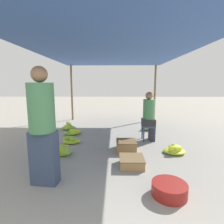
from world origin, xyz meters
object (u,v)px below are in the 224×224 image
banana_pile_left_3 (69,127)px  stool (148,128)px  banana_pile_left_1 (63,151)px  basin_black (169,189)px  crate_near (132,162)px  vendor_seated (149,115)px  banana_pile_right_0 (174,149)px  banana_pile_left_2 (71,140)px  crate_mid (126,146)px  banana_pile_left_0 (73,132)px  banana_pile_right_2 (151,122)px  vendor_foreground (42,125)px  banana_pile_right_1 (147,127)px

banana_pile_left_3 → stool: bearing=-25.0°
banana_pile_left_1 → banana_pile_left_3: bearing=101.9°
basin_black → crate_near: bearing=116.5°
vendor_seated → banana_pile_right_0: vendor_seated is taller
banana_pile_left_2 → banana_pile_left_3: 1.48m
crate_mid → vendor_seated: bearing=50.5°
stool → crate_mid: 1.04m
crate_mid → banana_pile_left_0: bearing=139.3°
stool → crate_mid: stool is taller
stool → vendor_seated: 0.35m
basin_black → stool: bearing=86.3°
banana_pile_left_0 → banana_pile_right_0: (2.58, -1.43, 0.02)m
banana_pile_left_1 → banana_pile_left_0: bearing=96.2°
basin_black → banana_pile_right_2: (0.64, 4.28, -0.01)m
vendor_foreground → banana_pile_left_1: vendor_foreground is taller
vendor_foreground → crate_mid: 2.03m
vendor_seated → crate_near: 1.77m
stool → banana_pile_right_1: bearing=80.2°
basin_black → banana_pile_right_2: bearing=81.5°
vendor_foreground → banana_pile_left_2: size_ratio=3.48×
banana_pile_left_2 → banana_pile_left_3: banana_pile_left_3 is taller
banana_pile_left_0 → banana_pile_left_3: size_ratio=0.90×
crate_mid → basin_black: bearing=-73.3°
basin_black → banana_pile_left_0: basin_black is taller
banana_pile_right_1 → banana_pile_right_2: size_ratio=1.20×
vendor_foreground → vendor_seated: size_ratio=1.34×
banana_pile_right_2 → crate_near: 3.58m
banana_pile_right_1 → banana_pile_right_2: bearing=69.5°
banana_pile_left_3 → banana_pile_right_2: bearing=13.7°
stool → banana_pile_right_1: (0.19, 1.08, -0.24)m
banana_pile_left_0 → vendor_foreground: bearing=-85.4°
banana_pile_left_1 → banana_pile_right_0: (2.41, 0.15, -0.01)m
banana_pile_right_1 → banana_pile_right_2: (0.30, 0.79, -0.01)m
banana_pile_left_1 → crate_near: banana_pile_left_1 is taller
vendor_foreground → banana_pile_left_0: vendor_foreground is taller
banana_pile_left_1 → banana_pile_right_1: size_ratio=0.79×
banana_pile_left_3 → banana_pile_left_1: bearing=-78.1°
vendor_foreground → stool: 2.95m
banana_pile_right_1 → stool: bearing=-99.8°
stool → banana_pile_right_1: stool is taller
vendor_foreground → banana_pile_left_3: (-0.51, 3.28, -0.83)m
banana_pile_right_0 → banana_pile_right_1: bearing=96.4°
vendor_foreground → vendor_seated: 2.92m
banana_pile_left_0 → crate_mid: 2.02m
banana_pile_left_0 → banana_pile_right_0: bearing=-29.0°
vendor_seated → crate_mid: vendor_seated is taller
stool → banana_pile_left_2: stool is taller
banana_pile_left_3 → crate_mid: bearing=-46.8°
banana_pile_right_1 → banana_pile_left_1: bearing=-135.5°
banana_pile_left_0 → banana_pile_right_1: banana_pile_right_1 is taller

